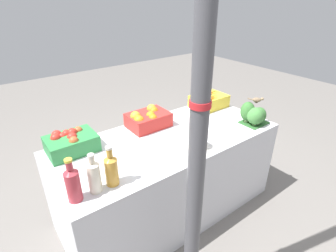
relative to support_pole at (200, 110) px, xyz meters
The scene contains 12 objects.
ground_plane 1.55m from the support_pole, 62.75° to the left, with size 10.00×10.00×0.00m, color slate.
market_table 1.25m from the support_pole, 62.75° to the left, with size 1.81×0.80×0.74m, color silver.
support_pole is the anchor object (origin of this frame).
apple_crate 1.14m from the support_pole, 107.35° to the left, with size 0.34×0.25×0.15m.
orange_crate 1.14m from the support_pole, 70.72° to the left, with size 0.34×0.25×0.16m.
carrot_crate 1.53m from the support_pole, 42.30° to the left, with size 0.34×0.25×0.15m.
broccoli_pile 1.29m from the support_pole, 23.06° to the left, with size 0.23×0.21×0.19m.
juice_bottle_ruby 0.80m from the support_pole, 134.71° to the left, with size 0.08×0.08×0.27m.
juice_bottle_cloudy 0.74m from the support_pole, 126.28° to the left, with size 0.07×0.07×0.25m.
juice_bottle_amber 0.70m from the support_pole, 116.76° to the left, with size 0.08×0.08×0.26m.
pickle_jar 0.82m from the support_pole, 46.20° to the left, with size 0.12×0.12×0.12m.
sparrow_bird 1.26m from the support_pole, 22.58° to the left, with size 0.10×0.11×0.05m.
Camera 1 is at (-1.08, -1.44, 1.76)m, focal length 28.00 mm.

